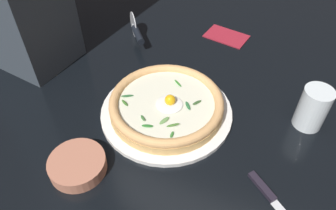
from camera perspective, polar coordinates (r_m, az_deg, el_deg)
ground_plane at (r=0.85m, az=-1.02°, el=-3.36°), size 2.40×2.40×0.03m
pizza_plate at (r=0.85m, az=0.00°, el=-1.24°), size 0.34×0.34×0.01m
pizza at (r=0.83m, az=0.00°, el=0.07°), size 0.30×0.30×0.06m
side_bowl at (r=0.76m, az=-15.78°, el=-10.19°), size 0.13×0.13×0.03m
pizza_cutter at (r=1.09m, az=-5.66°, el=12.96°), size 0.11×0.12×0.09m
table_knife at (r=0.73m, az=17.91°, el=-15.43°), size 0.17×0.13×0.01m
drinking_glass at (r=0.87m, az=24.18°, el=-0.89°), size 0.07×0.07×0.11m
folded_napkin at (r=1.15m, az=10.35°, el=12.01°), size 0.15×0.11×0.01m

